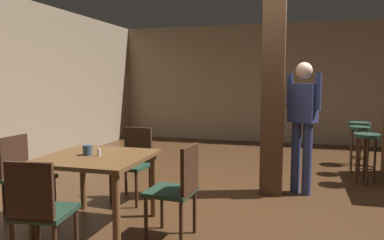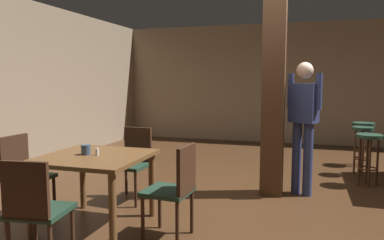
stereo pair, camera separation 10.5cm
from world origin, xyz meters
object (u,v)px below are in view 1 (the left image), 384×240
object	(u,v)px
chair_south	(39,209)
chair_east	(178,186)
bar_stool_mid	(359,139)
dining_table	(97,167)
napkin_cup	(87,150)
standing_person	(303,118)
bar_stool_far	(359,132)
salt_shaker	(99,152)
chair_north	(134,160)
chair_west	(23,173)
bar_stool_near	(366,146)

from	to	relation	value
chair_south	chair_east	bearing A→B (deg)	45.57
bar_stool_mid	dining_table	bearing A→B (deg)	-133.30
napkin_cup	standing_person	distance (m)	2.73
napkin_cup	bar_stool_far	world-z (taller)	napkin_cup
salt_shaker	standing_person	world-z (taller)	standing_person
bar_stool_far	dining_table	bearing A→B (deg)	-128.33
bar_stool_mid	napkin_cup	bearing A→B (deg)	-134.25
chair_north	bar_stool_far	bearing A→B (deg)	43.90
chair_west	chair_north	distance (m)	1.26
napkin_cup	bar_stool_far	xyz separation A→B (m)	(3.09, 3.78, -0.22)
chair_east	chair_west	xyz separation A→B (m)	(-1.76, 0.03, 0.00)
chair_east	salt_shaker	bearing A→B (deg)	176.96
chair_east	chair_south	distance (m)	1.22
chair_north	dining_table	bearing A→B (deg)	-89.49
chair_north	salt_shaker	bearing A→B (deg)	-87.52
chair_west	napkin_cup	bearing A→B (deg)	0.84
chair_east	napkin_cup	bearing A→B (deg)	177.40
dining_table	chair_west	size ratio (longest dim) A/B	1.14
chair_west	bar_stool_far	distance (m)	5.42
bar_stool_near	bar_stool_mid	distance (m)	0.63
napkin_cup	standing_person	bearing A→B (deg)	39.68
chair_north	bar_stool_near	distance (m)	3.28
bar_stool_near	bar_stool_mid	world-z (taller)	bar_stool_mid
chair_west	bar_stool_mid	size ratio (longest dim) A/B	1.17
bar_stool_near	bar_stool_far	bearing A→B (deg)	85.81
chair_east	bar_stool_near	size ratio (longest dim) A/B	1.21
chair_north	bar_stool_mid	bearing A→B (deg)	36.81
dining_table	chair_north	size ratio (longest dim) A/B	1.14
bar_stool_far	salt_shaker	bearing A→B (deg)	-128.04
standing_person	bar_stool_mid	xyz separation A→B (m)	(0.89, 1.32, -0.44)
salt_shaker	chair_west	bearing A→B (deg)	-179.24
chair_west	bar_stool_mid	distance (m)	4.86
bar_stool_mid	bar_stool_far	size ratio (longest dim) A/B	1.01
bar_stool_near	dining_table	bearing A→B (deg)	-139.90
chair_east	chair_south	xyz separation A→B (m)	(-0.85, -0.87, 0.00)
chair_north	chair_east	bearing A→B (deg)	-46.73
chair_east	chair_west	world-z (taller)	same
chair_east	bar_stool_near	xyz separation A→B (m)	(2.01, 2.48, 0.05)
chair_south	bar_stool_near	size ratio (longest dim) A/B	1.21
chair_south	chair_north	bearing A→B (deg)	91.09
napkin_cup	salt_shaker	world-z (taller)	napkin_cup
chair_west	chair_north	world-z (taller)	same
chair_east	chair_north	xyz separation A→B (m)	(-0.89, 0.94, 0.00)
chair_south	bar_stool_near	bearing A→B (deg)	49.44
dining_table	salt_shaker	size ratio (longest dim) A/B	14.14
chair_west	bar_stool_mid	world-z (taller)	chair_west
chair_north	bar_stool_far	size ratio (longest dim) A/B	1.18
bar_stool_mid	chair_west	bearing A→B (deg)	-140.77
chair_west	chair_south	world-z (taller)	same
dining_table	chair_west	xyz separation A→B (m)	(-0.88, -0.01, -0.12)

